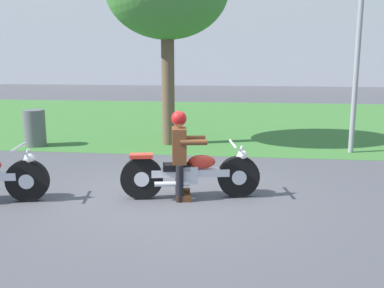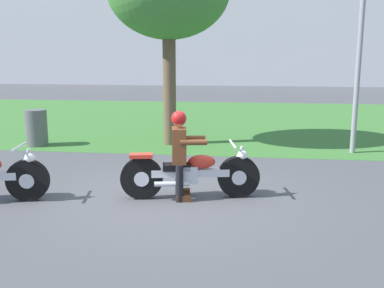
# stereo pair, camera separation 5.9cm
# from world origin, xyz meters

# --- Properties ---
(ground) EXTENTS (120.00, 120.00, 0.00)m
(ground) POSITION_xyz_m (0.00, 0.00, 0.00)
(ground) COLOR #4C4C51
(grass_verge) EXTENTS (60.00, 12.00, 0.01)m
(grass_verge) POSITION_xyz_m (0.00, 9.08, 0.00)
(grass_verge) COLOR #3D7533
(grass_verge) RESTS_ON ground
(motorcycle_lead) EXTENTS (2.22, 0.73, 0.90)m
(motorcycle_lead) POSITION_xyz_m (0.34, 0.02, 0.41)
(motorcycle_lead) COLOR black
(motorcycle_lead) RESTS_ON ground
(rider_lead) EXTENTS (0.60, 0.53, 1.42)m
(rider_lead) POSITION_xyz_m (0.17, -0.01, 0.83)
(rider_lead) COLOR black
(rider_lead) RESTS_ON ground
(streetlight_pole) EXTENTS (0.96, 0.20, 5.35)m
(streetlight_pole) POSITION_xyz_m (3.82, 3.88, 3.38)
(streetlight_pole) COLOR gray
(streetlight_pole) RESTS_ON ground
(trash_can) EXTENTS (0.55, 0.55, 0.92)m
(trash_can) POSITION_xyz_m (-4.12, 3.74, 0.46)
(trash_can) COLOR #595E5B
(trash_can) RESTS_ON ground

